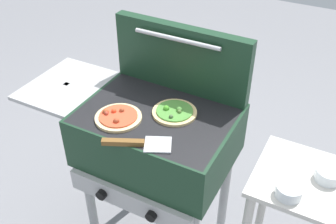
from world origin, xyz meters
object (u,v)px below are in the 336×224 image
Objects in this scene: spatula at (137,143)px; grill at (155,139)px; pizza_pepperoni at (118,117)px; topping_bowl_far at (328,175)px; topping_bowl_near at (289,191)px; prep_table at (303,224)px; pizza_veggie at (174,112)px.

grill is at bearing 102.91° from spatula.
pizza_pepperoni is 2.00× the size of topping_bowl_far.
topping_bowl_near is (0.55, 0.10, -0.07)m from spatula.
prep_table is at bearing 56.97° from topping_bowl_near.
pizza_pepperoni reaches higher than spatula.
grill is 5.19× the size of pizza_veggie.
topping_bowl_far is at bearing 20.13° from spatula.
grill is 1.18× the size of prep_table.
grill is 0.61m from topping_bowl_near.
grill reaches higher than topping_bowl_near.
spatula is 0.74m from prep_table.
spatula is 0.56m from topping_bowl_near.
pizza_pepperoni and pizza_veggie have the same top height.
spatula is 0.32× the size of prep_table.
pizza_veggie is (0.19, 0.14, -0.00)m from pizza_pepperoni.
prep_table is (0.78, 0.11, -0.33)m from pizza_pepperoni.
spatula is (0.15, -0.10, -0.00)m from pizza_pepperoni.
grill is at bearing -179.63° from prep_table.
prep_table is (0.63, 0.21, -0.33)m from spatula.
pizza_pepperoni reaches higher than topping_bowl_far.
pizza_veggie is 0.71× the size of spatula.
pizza_pepperoni is at bearing -170.15° from topping_bowl_far.
pizza_veggie is at bearing 82.25° from spatula.
pizza_veggie is 0.68m from prep_table.
topping_bowl_near reaches higher than prep_table.
prep_table is at bearing -138.02° from topping_bowl_far.
pizza_veggie reaches higher than spatula.
pizza_pepperoni is at bearing -134.58° from grill.
topping_bowl_near is 1.00× the size of topping_bowl_far.
pizza_pepperoni is 0.73× the size of spatula.
grill reaches higher than prep_table.
pizza_veggie is 0.63m from topping_bowl_far.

